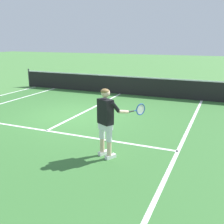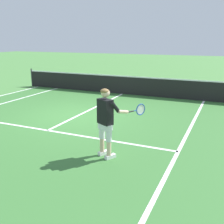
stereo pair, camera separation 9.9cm
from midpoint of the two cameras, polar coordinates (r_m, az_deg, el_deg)
name	(u,v)px [view 2 (the right image)]	position (r m, az deg, el deg)	size (l,w,h in m)	color
ground_plane	(78,115)	(10.34, -6.82, -0.72)	(80.00, 80.00, 0.00)	#477F3D
court_inner_surface	(68,120)	(9.75, -8.98, -1.78)	(10.98, 10.84, 0.00)	#387033
line_service	(48,130)	(8.83, -13.12, -3.80)	(8.23, 0.10, 0.01)	white
line_centre_service	(94,108)	(11.43, -3.52, 0.93)	(0.10, 6.40, 0.01)	white
line_singles_right	(186,137)	(8.35, 15.61, -5.10)	(0.10, 10.44, 0.01)	white
tennis_net	(122,85)	(14.18, 2.42, 5.80)	(11.96, 0.08, 1.07)	#333338
tennis_player	(106,118)	(6.44, -0.76, -1.35)	(1.02, 0.93, 1.71)	white
tennis_ball_near_feet	(107,140)	(7.76, -0.62, -5.87)	(0.07, 0.07, 0.07)	#CCE02D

